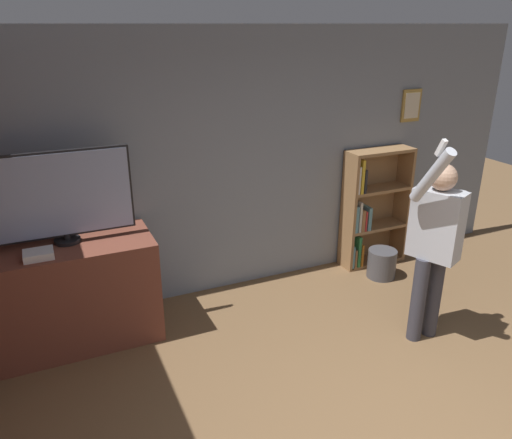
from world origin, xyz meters
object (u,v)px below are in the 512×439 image
person (435,238)px  game_console (39,255)px  bookshelf (370,210)px  waste_bin (382,263)px  television (61,196)px

person → game_console: bearing=-132.9°
bookshelf → person: bearing=-106.6°
game_console → waste_bin: (3.49, 0.05, -0.82)m
waste_bin → bookshelf: bearing=80.9°
person → bookshelf: bearing=139.3°
television → person: person is taller
game_console → waste_bin: 3.59m
game_console → bookshelf: size_ratio=0.17×
game_console → person: person is taller
game_console → person: bearing=-18.7°
waste_bin → game_console: bearing=-179.1°
television → game_console: (-0.24, -0.24, -0.38)m
person → waste_bin: person is taller
person → waste_bin: (0.38, 1.11, -0.83)m
television → bookshelf: television is taller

